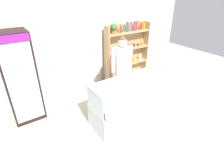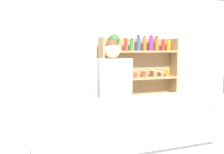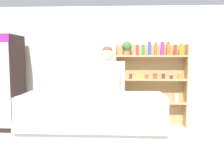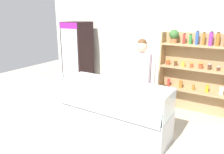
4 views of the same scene
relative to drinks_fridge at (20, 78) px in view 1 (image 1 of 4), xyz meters
The scene contains 6 objects.
ground_plane 2.77m from the drinks_fridge, 35.21° to the right, with size 12.00×12.00×0.00m, color beige.
back_wall 2.21m from the drinks_fridge, 15.00° to the left, with size 6.80×0.10×2.70m, color beige.
drinks_fridge is the anchor object (origin of this frame).
shelving_unit 3.14m from the drinks_fridge, ahead, with size 1.56×0.29×1.88m.
deli_display_case 2.61m from the drinks_fridge, 34.35° to the right, with size 2.11×0.74×1.01m.
shop_clerk 2.35m from the drinks_fridge, 16.38° to the right, with size 0.64×0.25×1.74m.
Camera 1 is at (-2.36, -2.42, 2.70)m, focal length 28.00 mm.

